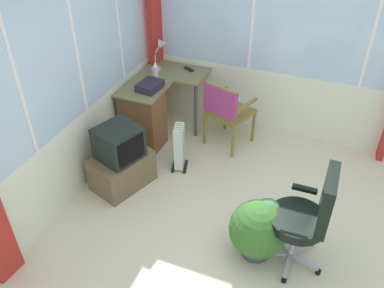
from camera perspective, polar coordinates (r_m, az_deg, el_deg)
ground at (r=4.05m, az=8.56°, el=-14.12°), size 4.99×4.96×0.06m
north_window_panel at (r=3.97m, az=-19.01°, el=7.08°), size 3.99×0.07×2.51m
east_window_panel at (r=4.98m, az=15.96°, el=13.43°), size 0.07×3.96×2.51m
curtain_corner at (r=5.36m, az=-5.16°, el=15.73°), size 0.26×0.10×2.41m
desk at (r=5.02m, az=-6.57°, el=4.05°), size 1.12×0.82×0.77m
desk_lamp at (r=5.24m, az=-4.35°, el=13.12°), size 0.23×0.19×0.39m
tv_remote at (r=5.27m, az=-0.44°, el=10.50°), size 0.11×0.15×0.02m
spray_bottle at (r=5.04m, az=-5.16°, el=10.24°), size 0.06×0.06×0.22m
paper_tray at (r=4.82m, az=-5.95°, el=8.16°), size 0.33×0.26×0.09m
wooden_armchair at (r=4.86m, az=4.63°, el=5.10°), size 0.62×0.61×0.88m
office_chair at (r=3.56m, az=16.16°, el=-9.43°), size 0.60×0.58×1.04m
tv_on_stand at (r=4.46m, az=-9.97°, el=-2.32°), size 0.75×0.63×0.75m
space_heater at (r=4.66m, az=-1.77°, el=-0.24°), size 0.29×0.22×0.58m
potted_plant at (r=3.74m, az=9.47°, el=-11.60°), size 0.53×0.53×0.58m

